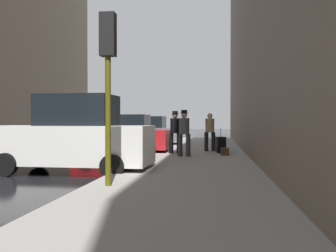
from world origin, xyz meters
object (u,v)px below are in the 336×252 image
at_px(pedestrian_with_fedora, 175,130).
at_px(pedestrian_with_beanie, 184,131).
at_px(traffic_light, 108,61).
at_px(parked_red_hatchback, 124,136).
at_px(fire_hydrant, 165,143).
at_px(parked_white_van, 73,137).
at_px(pedestrian_in_tan_coat, 210,130).
at_px(rolling_suitcase, 221,145).
at_px(parked_gray_coupe, 146,132).
at_px(duffel_bag, 225,151).

bearing_deg(pedestrian_with_fedora, pedestrian_with_beanie, -69.35).
distance_m(traffic_light, pedestrian_with_beanie, 6.97).
bearing_deg(traffic_light, pedestrian_with_beanie, 81.04).
relative_size(parked_red_hatchback, fire_hydrant, 6.01).
height_order(parked_white_van, traffic_light, traffic_light).
bearing_deg(pedestrian_in_tan_coat, fire_hydrant, 174.33).
distance_m(pedestrian_in_tan_coat, pedestrian_with_fedora, 1.98).
bearing_deg(pedestrian_in_tan_coat, rolling_suitcase, -59.11).
distance_m(parked_gray_coupe, duffel_bag, 8.36).
distance_m(traffic_light, rolling_suitcase, 9.19).
bearing_deg(fire_hydrant, parked_gray_coupe, 110.10).
relative_size(parked_white_van, traffic_light, 1.29).
bearing_deg(parked_white_van, pedestrian_in_tan_coat, 59.54).
distance_m(parked_gray_coupe, rolling_suitcase, 7.35).
xyz_separation_m(fire_hydrant, rolling_suitcase, (2.53, -1.00, -0.01)).
xyz_separation_m(traffic_light, pedestrian_in_tan_coat, (2.00, 9.35, -1.65)).
xyz_separation_m(parked_white_van, fire_hydrant, (1.80, 6.76, -0.54)).
bearing_deg(pedestrian_with_beanie, rolling_suitcase, 52.59).
height_order(traffic_light, pedestrian_in_tan_coat, traffic_light).
distance_m(fire_hydrant, pedestrian_with_fedora, 1.80).
xyz_separation_m(fire_hydrant, traffic_light, (0.05, -9.55, 2.26)).
distance_m(fire_hydrant, pedestrian_with_beanie, 3.13).
distance_m(traffic_light, pedestrian_with_fedora, 8.17).
bearing_deg(fire_hydrant, pedestrian_with_fedora, -68.40).
xyz_separation_m(pedestrian_with_fedora, duffel_bag, (2.05, -0.55, -0.85)).
distance_m(rolling_suitcase, duffel_bag, 1.14).
bearing_deg(traffic_light, fire_hydrant, 90.30).
distance_m(pedestrian_with_fedora, pedestrian_with_beanie, 1.38).
relative_size(parked_gray_coupe, fire_hydrant, 6.05).
distance_m(parked_gray_coupe, pedestrian_with_fedora, 6.94).
bearing_deg(parked_gray_coupe, parked_white_van, -90.00).
relative_size(fire_hydrant, pedestrian_with_beanie, 0.40).
relative_size(rolling_suitcase, duffel_bag, 2.36).
bearing_deg(parked_gray_coupe, pedestrian_with_beanie, -69.51).
bearing_deg(parked_gray_coupe, duffel_bag, -57.56).
bearing_deg(pedestrian_with_fedora, duffel_bag, -14.89).
xyz_separation_m(traffic_light, duffel_bag, (2.62, 7.45, -2.47)).
relative_size(parked_gray_coupe, duffel_bag, 9.68).
bearing_deg(pedestrian_with_beanie, parked_gray_coupe, 110.49).
distance_m(parked_red_hatchback, pedestrian_in_tan_coat, 3.90).
xyz_separation_m(pedestrian_with_fedora, pedestrian_with_beanie, (0.49, -1.29, 0.00)).
distance_m(parked_gray_coupe, fire_hydrant, 5.26).
bearing_deg(parked_white_van, fire_hydrant, 75.07).
xyz_separation_m(parked_white_van, parked_red_hatchback, (0.00, 6.05, -0.18)).
xyz_separation_m(parked_gray_coupe, pedestrian_with_beanie, (2.91, -7.79, 0.29)).
bearing_deg(parked_gray_coupe, parked_red_hatchback, -90.00).
height_order(parked_white_van, pedestrian_with_fedora, parked_white_van).
height_order(parked_gray_coupe, pedestrian_in_tan_coat, pedestrian_in_tan_coat).
relative_size(parked_red_hatchback, traffic_light, 1.18).
bearing_deg(traffic_light, pedestrian_with_fedora, 85.93).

